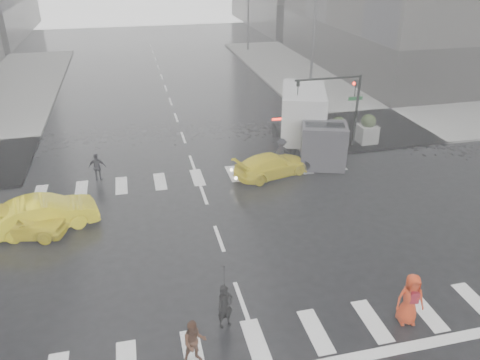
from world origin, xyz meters
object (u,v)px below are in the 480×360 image
object	(u,v)px
pedestrian_orange	(410,299)
taxi_mid	(45,214)
pedestrian_brown	(194,342)
box_truck	(308,121)
traffic_signal_pole	(342,97)
taxi_front	(17,221)

from	to	relation	value
pedestrian_orange	taxi_mid	world-z (taller)	pedestrian_orange
pedestrian_brown	box_truck	world-z (taller)	box_truck
traffic_signal_pole	taxi_front	world-z (taller)	traffic_signal_pole
traffic_signal_pole	pedestrian_brown	bearing A→B (deg)	-127.55
box_truck	traffic_signal_pole	bearing A→B (deg)	16.28
taxi_front	traffic_signal_pole	bearing A→B (deg)	-58.71
taxi_front	taxi_mid	xyz separation A→B (m)	(1.07, 0.31, 0.02)
traffic_signal_pole	taxi_mid	xyz separation A→B (m)	(-16.23, -5.41, -2.49)
traffic_signal_pole	taxi_mid	world-z (taller)	traffic_signal_pole
pedestrian_orange	taxi_mid	bearing A→B (deg)	155.56
traffic_signal_pole	pedestrian_orange	size ratio (longest dim) A/B	2.41
pedestrian_brown	taxi_mid	size ratio (longest dim) A/B	0.34
pedestrian_brown	pedestrian_orange	bearing A→B (deg)	-1.24
traffic_signal_pole	pedestrian_orange	distance (m)	14.97
box_truck	taxi_mid	bearing A→B (deg)	-139.74
traffic_signal_pole	box_truck	distance (m)	2.40
taxi_mid	pedestrian_orange	bearing A→B (deg)	-137.76
pedestrian_brown	box_truck	size ratio (longest dim) A/B	0.23
traffic_signal_pole	taxi_mid	bearing A→B (deg)	-161.55
pedestrian_brown	taxi_front	world-z (taller)	pedestrian_brown
pedestrian_orange	box_truck	bearing A→B (deg)	93.73
traffic_signal_pole	taxi_mid	distance (m)	17.29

